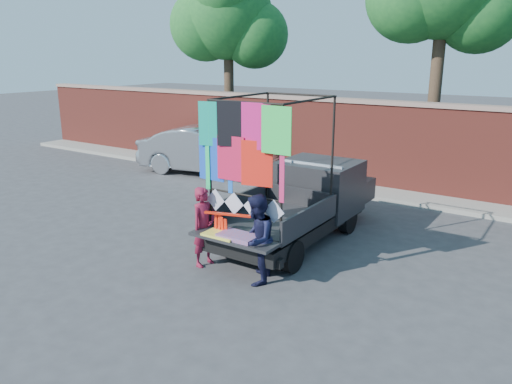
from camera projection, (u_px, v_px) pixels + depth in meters
The scene contains 9 objects.
ground at pixel (247, 270), 9.27m from camera, with size 90.00×90.00×0.00m, color #38383A.
brick_wall at pixel (384, 145), 14.52m from camera, with size 30.00×0.45×2.61m.
curb at pixel (372, 192), 14.30m from camera, with size 30.00×1.20×0.12m, color gray.
tree_left at pixel (227, 18), 17.87m from camera, with size 4.20×3.30×7.05m.
pickup_truck at pixel (308, 200), 10.96m from camera, with size 1.97×4.96×3.12m.
sedan at pixel (209, 151), 16.63m from camera, with size 1.63×4.68×1.54m, color #AAACB1.
woman at pixel (204, 227), 9.33m from camera, with size 0.56×0.36×1.52m, color maroon.
man at pixel (257, 239), 8.59m from camera, with size 0.77×0.60×1.59m, color #141532.
streamer_bundle at pixel (224, 224), 8.97m from camera, with size 0.90×0.32×0.64m.
Camera 1 is at (4.89, -7.00, 3.89)m, focal length 35.00 mm.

